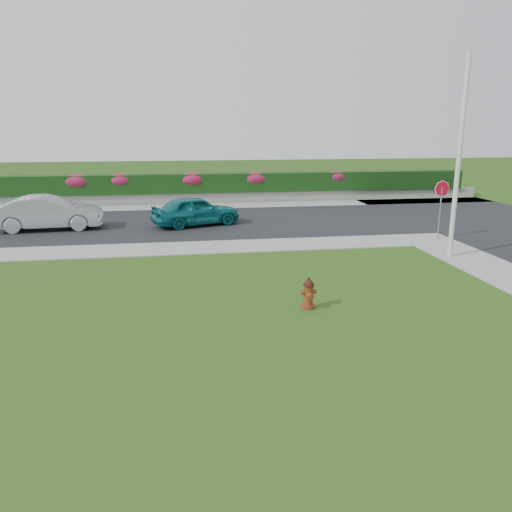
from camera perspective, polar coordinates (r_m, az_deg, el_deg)
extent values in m
plane|color=black|center=(10.38, 7.08, -10.29)|extent=(120.00, 120.00, 0.00)
cube|color=black|center=(23.56, -14.38, 3.48)|extent=(26.00, 8.00, 0.04)
cube|color=gray|center=(18.85, -18.75, 0.48)|extent=(24.00, 2.00, 0.04)
cube|color=gray|center=(20.93, 18.93, 1.80)|extent=(2.00, 2.00, 0.04)
cube|color=gray|center=(28.43, -5.39, 5.69)|extent=(34.00, 2.00, 0.04)
cube|color=gray|center=(29.87, -5.59, 6.66)|extent=(34.00, 0.40, 0.60)
cube|color=black|center=(29.86, -5.64, 8.30)|extent=(32.00, 0.90, 1.10)
cylinder|color=#54260D|center=(12.45, 5.97, -5.76)|extent=(0.34, 0.34, 0.08)
cylinder|color=#54260D|center=(12.35, 6.00, -4.47)|extent=(0.23, 0.23, 0.51)
cylinder|color=black|center=(12.27, 6.03, -3.33)|extent=(0.28, 0.28, 0.05)
sphere|color=black|center=(12.26, 6.04, -3.20)|extent=(0.23, 0.23, 0.23)
cylinder|color=black|center=(12.23, 6.05, -2.63)|extent=(0.07, 0.07, 0.07)
cylinder|color=#54260D|center=(12.28, 5.37, -4.19)|extent=(0.11, 0.12, 0.11)
cylinder|color=#54260D|center=(12.38, 6.65, -4.06)|extent=(0.11, 0.12, 0.11)
cylinder|color=#54260D|center=(12.22, 6.26, -4.60)|extent=(0.16, 0.14, 0.15)
imported|color=#0D6265|center=(22.64, -6.90, 5.16)|extent=(4.21, 2.79, 1.33)
imported|color=#A1A3A9|center=(23.31, -22.61, 4.59)|extent=(4.55, 1.86, 1.47)
cylinder|color=silver|center=(17.90, 22.16, 10.13)|extent=(0.16, 0.16, 6.60)
cylinder|color=slate|center=(21.01, 20.26, 4.55)|extent=(0.06, 0.06, 2.07)
cylinder|color=#B40C25|center=(20.87, 20.50, 7.22)|extent=(0.60, 0.06, 0.60)
cylinder|color=white|center=(20.87, 20.50, 7.22)|extent=(0.64, 0.05, 0.64)
ellipsoid|color=#B11E45|center=(30.22, -19.79, 8.05)|extent=(1.57, 1.01, 0.79)
ellipsoid|color=#B11E45|center=(29.87, -15.22, 8.37)|extent=(1.46, 0.94, 0.73)
ellipsoid|color=#B11E45|center=(29.70, -7.32, 8.68)|extent=(1.57, 1.01, 0.78)
ellipsoid|color=#B11E45|center=(30.04, -0.10, 8.87)|extent=(1.53, 0.99, 0.77)
ellipsoid|color=#B11E45|center=(31.20, 9.20, 8.97)|extent=(1.35, 0.87, 0.68)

